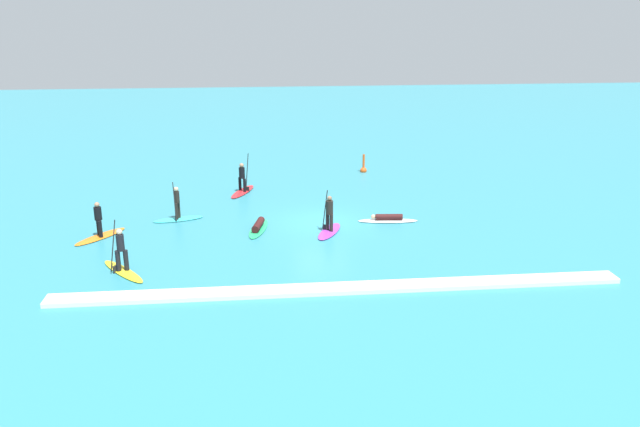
% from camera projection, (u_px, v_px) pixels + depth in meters
% --- Properties ---
extents(ground_plane, '(120.00, 120.00, 0.00)m').
position_uv_depth(ground_plane, '(320.00, 223.00, 32.39)').
color(ground_plane, teal).
rests_on(ground_plane, ground).
extents(surfer_on_green_board, '(1.34, 3.05, 0.44)m').
position_uv_depth(surfer_on_green_board, '(258.00, 226.00, 31.38)').
color(surfer_on_green_board, '#23B266').
rests_on(surfer_on_green_board, ground_plane).
extents(surfer_on_white_board, '(3.10, 0.94, 0.40)m').
position_uv_depth(surfer_on_white_board, '(388.00, 219.00, 32.56)').
color(surfer_on_white_board, white).
rests_on(surfer_on_white_board, ground_plane).
extents(surfer_on_teal_board, '(2.65, 1.40, 2.06)m').
position_uv_depth(surfer_on_teal_board, '(178.00, 212.00, 32.72)').
color(surfer_on_teal_board, '#33C6CC').
rests_on(surfer_on_teal_board, ground_plane).
extents(surfer_on_yellow_board, '(2.39, 2.90, 2.28)m').
position_uv_depth(surfer_on_yellow_board, '(122.00, 261.00, 26.16)').
color(surfer_on_yellow_board, yellow).
rests_on(surfer_on_yellow_board, ground_plane).
extents(surfer_on_purple_board, '(1.77, 2.71, 2.08)m').
position_uv_depth(surfer_on_purple_board, '(329.00, 223.00, 30.89)').
color(surfer_on_purple_board, purple).
rests_on(surfer_on_purple_board, ground_plane).
extents(surfer_on_orange_board, '(2.35, 2.81, 1.74)m').
position_uv_depth(surfer_on_orange_board, '(99.00, 228.00, 30.21)').
color(surfer_on_orange_board, orange).
rests_on(surfer_on_orange_board, ground_plane).
extents(surfer_on_red_board, '(1.75, 3.02, 2.36)m').
position_uv_depth(surfer_on_red_board, '(242.00, 185.00, 37.64)').
color(surfer_on_red_board, red).
rests_on(surfer_on_red_board, ground_plane).
extents(marker_buoy, '(0.43, 0.43, 1.30)m').
position_uv_depth(marker_buoy, '(364.00, 169.00, 42.44)').
color(marker_buoy, '#E55119').
rests_on(marker_buoy, ground_plane).
extents(wave_crest, '(22.15, 0.90, 0.18)m').
position_uv_depth(wave_crest, '(342.00, 289.00, 24.56)').
color(wave_crest, white).
rests_on(wave_crest, ground_plane).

